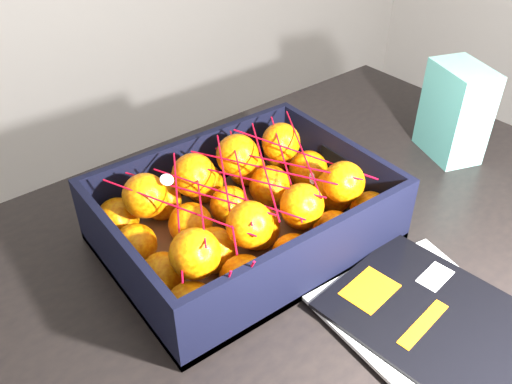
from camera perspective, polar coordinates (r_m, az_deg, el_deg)
table at (r=0.94m, az=4.68°, el=-9.43°), size 1.23×0.85×0.75m
magazine_stack at (r=0.77m, az=18.58°, el=-13.20°), size 0.25×0.31×0.02m
produce_crate at (r=0.85m, az=-1.22°, el=-3.15°), size 0.42×0.31×0.11m
clementine_heap at (r=0.83m, az=-1.26°, el=-1.69°), size 0.40×0.29×0.12m
mesh_net at (r=0.79m, az=-1.33°, el=0.85°), size 0.35×0.28×0.10m
retail_carton at (r=1.10m, az=20.33°, el=7.96°), size 0.11×0.14×0.18m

